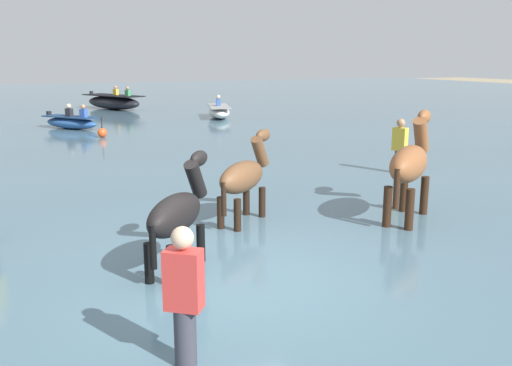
{
  "coord_description": "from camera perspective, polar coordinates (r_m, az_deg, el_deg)",
  "views": [
    {
      "loc": [
        -2.3,
        -6.05,
        3.03
      ],
      "look_at": [
        1.48,
        2.74,
        0.84
      ],
      "focal_mm": 38.76,
      "sensor_mm": 36.0,
      "label": 1
    }
  ],
  "objects": [
    {
      "name": "ground_plane",
      "position": [
        7.15,
        -2.27,
        -12.21
      ],
      "size": [
        120.0,
        120.0,
        0.0
      ],
      "primitive_type": "plane",
      "color": "gray"
    },
    {
      "name": "water_surface",
      "position": [
        16.47,
        -14.89,
        2.45
      ],
      "size": [
        90.0,
        90.0,
        0.34
      ],
      "primitive_type": "cube",
      "color": "#476675",
      "rests_on": "ground"
    },
    {
      "name": "horse_lead_chestnut",
      "position": [
        9.55,
        15.59,
        1.7
      ],
      "size": [
        1.75,
        1.47,
        2.12
      ],
      "color": "brown",
      "rests_on": "ground"
    },
    {
      "name": "horse_trailing_black",
      "position": [
        7.08,
        -8.11,
        -3.43
      ],
      "size": [
        1.3,
        1.42,
        1.79
      ],
      "color": "black",
      "rests_on": "ground"
    },
    {
      "name": "horse_flank_bay",
      "position": [
        9.09,
        -1.25,
        0.44
      ],
      "size": [
        1.46,
        1.3,
        1.81
      ],
      "color": "brown",
      "rests_on": "ground"
    },
    {
      "name": "boat_distant_west",
      "position": [
        30.2,
        -14.49,
        8.09
      ],
      "size": [
        2.97,
        4.0,
        1.22
      ],
      "color": "black",
      "rests_on": "water_surface"
    },
    {
      "name": "boat_mid_outer",
      "position": [
        25.18,
        -3.84,
        7.36
      ],
      "size": [
        1.61,
        2.96,
        1.02
      ],
      "color": "silver",
      "rests_on": "water_surface"
    },
    {
      "name": "boat_far_offshore",
      "position": [
        22.39,
        -18.49,
        5.99
      ],
      "size": [
        2.17,
        2.43,
        0.96
      ],
      "color": "#28518E",
      "rests_on": "water_surface"
    },
    {
      "name": "person_wading_mid",
      "position": [
        13.45,
        14.57,
        3.22
      ],
      "size": [
        0.32,
        0.38,
        1.63
      ],
      "color": "#383842",
      "rests_on": "ground"
    },
    {
      "name": "person_wading_close",
      "position": [
        5.0,
        -7.39,
        -12.85
      ],
      "size": [
        0.38,
        0.35,
        1.63
      ],
      "color": "#383842",
      "rests_on": "ground"
    },
    {
      "name": "channel_buoy",
      "position": [
        19.66,
        -15.59,
        5.04
      ],
      "size": [
        0.32,
        0.32,
        0.74
      ],
      "color": "#E54C1E",
      "rests_on": "water_surface"
    }
  ]
}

